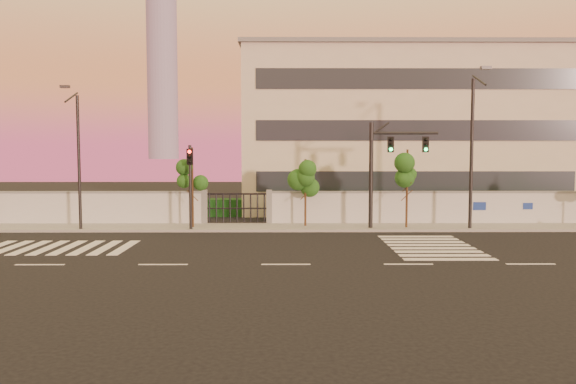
{
  "coord_description": "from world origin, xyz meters",
  "views": [
    {
      "loc": [
        -0.06,
        -22.54,
        4.65
      ],
      "look_at": [
        0.12,
        6.0,
        2.52
      ],
      "focal_mm": 35.0,
      "sensor_mm": 36.0,
      "label": 1
    }
  ],
  "objects": [
    {
      "name": "distant_skyscraper",
      "position": [
        -65.0,
        280.0,
        61.98
      ],
      "size": [
        16.0,
        16.0,
        118.0
      ],
      "color": "gray",
      "rests_on": "ground"
    },
    {
      "name": "hedge_row",
      "position": [
        1.17,
        14.74,
        0.82
      ],
      "size": [
        41.0,
        4.25,
        1.8
      ],
      "color": "black",
      "rests_on": "ground"
    },
    {
      "name": "traffic_signal_secondary",
      "position": [
        -5.41,
        9.26,
        3.13
      ],
      "size": [
        0.38,
        0.36,
        4.94
      ],
      "rotation": [
        0.0,
        0.0,
        0.17
      ],
      "color": "black",
      "rests_on": "ground"
    },
    {
      "name": "perimeter_wall",
      "position": [
        0.1,
        12.0,
        1.07
      ],
      "size": [
        60.0,
        0.36,
        2.2
      ],
      "color": "#B7BABF",
      "rests_on": "ground"
    },
    {
      "name": "road_markings",
      "position": [
        -1.58,
        3.76,
        0.01
      ],
      "size": [
        57.0,
        7.62,
        0.02
      ],
      "color": "silver",
      "rests_on": "ground"
    },
    {
      "name": "street_tree_d",
      "position": [
        1.21,
        10.68,
        3.03
      ],
      "size": [
        1.6,
        1.28,
        4.11
      ],
      "color": "#382314",
      "rests_on": "ground"
    },
    {
      "name": "institutional_building",
      "position": [
        9.0,
        21.99,
        6.16
      ],
      "size": [
        24.4,
        12.4,
        12.25
      ],
      "color": "beige",
      "rests_on": "ground"
    },
    {
      "name": "streetlight_east",
      "position": [
        10.67,
        9.39,
        4.92
      ],
      "size": [
        0.54,
        2.19,
        9.11
      ],
      "color": "black",
      "rests_on": "ground"
    },
    {
      "name": "traffic_signal_main",
      "position": [
        5.73,
        9.76,
        3.94
      ],
      "size": [
        3.94,
        0.38,
        6.23
      ],
      "rotation": [
        0.0,
        0.0,
        -0.01
      ],
      "color": "black",
      "rests_on": "ground"
    },
    {
      "name": "ground",
      "position": [
        0.0,
        0.0,
        0.0
      ],
      "size": [
        120.0,
        120.0,
        0.0
      ],
      "primitive_type": "plane",
      "color": "black",
      "rests_on": "ground"
    },
    {
      "name": "street_tree_c",
      "position": [
        -5.42,
        10.24,
        3.53
      ],
      "size": [
        1.45,
        1.15,
        4.8
      ],
      "color": "#382314",
      "rests_on": "ground"
    },
    {
      "name": "street_tree_e",
      "position": [
        7.1,
        9.98,
        3.45
      ],
      "size": [
        1.54,
        1.23,
        4.69
      ],
      "color": "#382314",
      "rests_on": "ground"
    },
    {
      "name": "sidewalk",
      "position": [
        0.0,
        10.5,
        0.07
      ],
      "size": [
        60.0,
        3.0,
        0.15
      ],
      "primitive_type": "cube",
      "color": "gray",
      "rests_on": "ground"
    },
    {
      "name": "streetlight_west",
      "position": [
        -11.74,
        9.25,
        4.37
      ],
      "size": [
        0.48,
        1.95,
        8.09
      ],
      "color": "black",
      "rests_on": "ground"
    }
  ]
}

